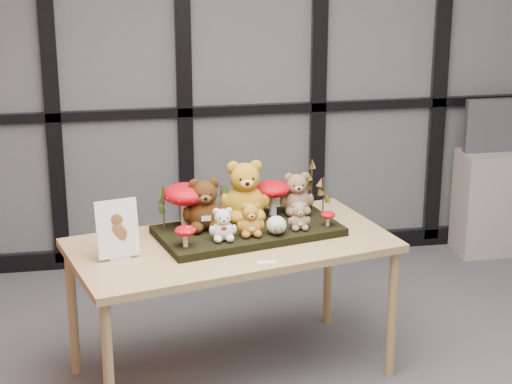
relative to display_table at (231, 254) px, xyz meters
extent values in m
plane|color=#ADAAA4|center=(0.38, 1.66, 0.71)|extent=(5.00, 0.00, 5.00)
cube|color=#2D383F|center=(0.38, 1.63, 0.71)|extent=(4.90, 0.02, 2.70)
cube|color=black|center=(0.38, 1.63, -0.63)|extent=(4.90, 0.06, 0.12)
cube|color=black|center=(0.38, 1.63, 0.36)|extent=(4.90, 0.06, 0.06)
cube|color=black|center=(-0.92, 1.63, 0.71)|extent=(0.10, 0.06, 2.70)
cube|color=black|center=(-0.07, 1.63, 0.71)|extent=(0.10, 0.06, 2.70)
cube|color=black|center=(0.83, 1.63, 0.71)|extent=(0.10, 0.06, 2.70)
cube|color=black|center=(1.68, 1.63, 0.71)|extent=(0.10, 0.06, 2.70)
cube|color=tan|center=(0.00, 0.00, 0.05)|extent=(1.75, 1.17, 0.04)
cylinder|color=tan|center=(-0.64, -0.52, -0.33)|extent=(0.05, 0.05, 0.71)
cylinder|color=tan|center=(-0.81, 0.16, -0.33)|extent=(0.05, 0.05, 0.71)
cylinder|color=tan|center=(0.81, -0.16, -0.33)|extent=(0.05, 0.05, 0.71)
cylinder|color=tan|center=(0.64, 0.52, -0.33)|extent=(0.05, 0.05, 0.71)
cube|color=black|center=(0.10, 0.09, 0.09)|extent=(1.01, 0.67, 0.04)
cube|color=silver|center=(-0.57, -0.12, 0.07)|extent=(0.11, 0.08, 0.01)
cube|color=white|center=(-0.57, -0.12, 0.22)|extent=(0.21, 0.10, 0.28)
ellipsoid|color=brown|center=(-0.57, -0.13, 0.19)|extent=(0.09, 0.01, 0.10)
ellipsoid|color=brown|center=(-0.57, -0.13, 0.27)|extent=(0.06, 0.01, 0.06)
cube|color=white|center=(0.13, -0.30, 0.07)|extent=(0.09, 0.03, 0.00)
cube|color=#9E978D|center=(2.08, 1.43, -0.32)|extent=(0.55, 0.32, 0.73)
cube|color=#4B4D52|center=(2.08, 1.45, 0.23)|extent=(0.52, 0.05, 0.37)
cube|color=black|center=(2.08, 1.42, 0.23)|extent=(0.46, 0.00, 0.30)
camera|label=1|loc=(-0.62, -4.32, 1.76)|focal=65.00mm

